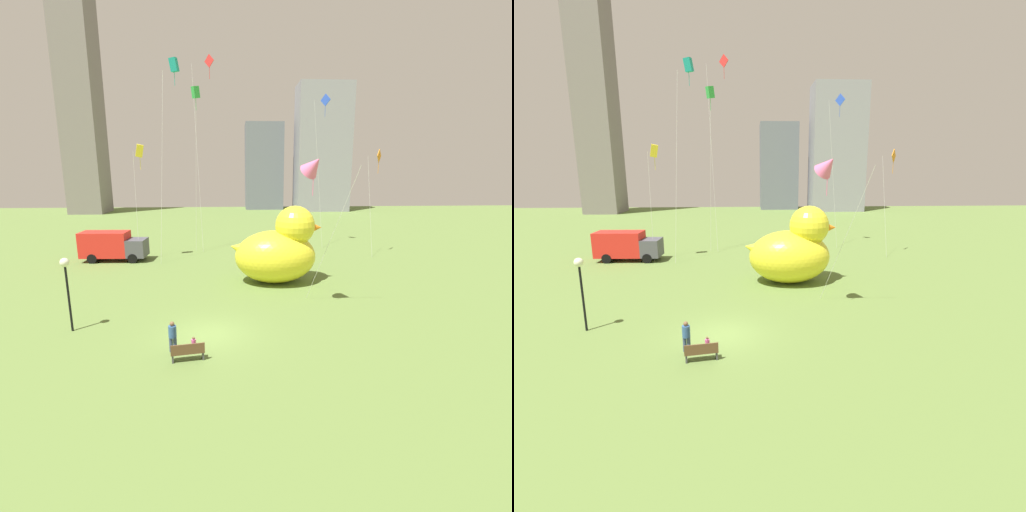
% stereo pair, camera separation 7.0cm
% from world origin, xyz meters
% --- Properties ---
extents(ground_plane, '(140.00, 140.00, 0.00)m').
position_xyz_m(ground_plane, '(0.00, 0.00, 0.00)').
color(ground_plane, olive).
extents(park_bench, '(1.60, 0.71, 0.90)m').
position_xyz_m(park_bench, '(-0.78, -2.73, 0.47)').
color(park_bench, brown).
rests_on(park_bench, ground).
extents(person_adult, '(0.38, 0.38, 1.57)m').
position_xyz_m(person_adult, '(-1.61, -1.77, 0.87)').
color(person_adult, '#38476B').
rests_on(person_adult, ground).
extents(person_child, '(0.22, 0.22, 0.88)m').
position_xyz_m(person_child, '(-0.58, -2.05, 0.49)').
color(person_child, silver).
rests_on(person_child, ground).
extents(giant_inflatable_duck, '(7.23, 4.64, 5.99)m').
position_xyz_m(giant_inflatable_duck, '(4.82, 9.47, 2.55)').
color(giant_inflatable_duck, yellow).
rests_on(giant_inflatable_duck, ground).
extents(lamppost, '(0.49, 0.49, 4.13)m').
position_xyz_m(lamppost, '(-7.54, 0.97, 3.25)').
color(lamppost, black).
rests_on(lamppost, ground).
extents(box_truck, '(6.18, 2.54, 2.85)m').
position_xyz_m(box_truck, '(-10.39, 17.29, 1.45)').
color(box_truck, red).
rests_on(box_truck, ground).
extents(city_skyline, '(56.79, 15.29, 41.71)m').
position_xyz_m(city_skyline, '(-0.76, 62.33, 15.00)').
color(city_skyline, gray).
rests_on(city_skyline, ground).
extents(kite_teal, '(2.32, 3.21, 18.21)m').
position_xyz_m(kite_teal, '(-3.73, 17.21, 17.43)').
color(kite_teal, silver).
rests_on(kite_teal, ground).
extents(kite_orange, '(1.40, 1.54, 10.61)m').
position_xyz_m(kite_orange, '(15.58, 18.25, 9.57)').
color(kite_orange, silver).
rests_on(kite_orange, ground).
extents(kite_pink, '(3.55, 3.60, 9.68)m').
position_xyz_m(kite_pink, '(5.98, 2.88, 8.88)').
color(kite_pink, silver).
rests_on(kite_pink, ground).
extents(kite_green, '(0.99, 1.02, 16.77)m').
position_xyz_m(kite_green, '(-2.31, 21.40, 16.02)').
color(kite_green, silver).
rests_on(kite_green, ground).
extents(kite_blue, '(1.68, 1.73, 16.56)m').
position_xyz_m(kite_blue, '(11.25, 23.37, 14.99)').
color(kite_blue, silver).
rests_on(kite_blue, ground).
extents(kite_yellow, '(1.22, 1.28, 10.97)m').
position_xyz_m(kite_yellow, '(-7.24, 17.43, 10.28)').
color(kite_yellow, silver).
rests_on(kite_yellow, ground).
extents(kite_red, '(2.43, 2.97, 20.06)m').
position_xyz_m(kite_red, '(-1.15, 22.82, 18.09)').
color(kite_red, silver).
rests_on(kite_red, ground).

